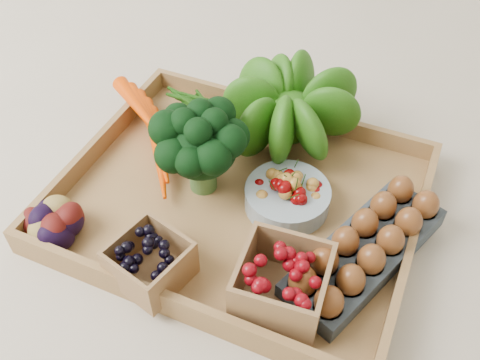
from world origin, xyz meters
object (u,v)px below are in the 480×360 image
at_px(broccoli, 202,161).
at_px(cherry_bowl, 287,197).
at_px(egg_carton, 365,253).
at_px(tray, 240,202).

relative_size(broccoli, cherry_bowl, 1.09).
distance_m(broccoli, egg_carton, 0.28).
distance_m(tray, egg_carton, 0.22).
height_order(broccoli, egg_carton, broccoli).
relative_size(tray, cherry_bowl, 4.09).
bearing_deg(cherry_bowl, egg_carton, -21.46).
height_order(tray, cherry_bowl, cherry_bowl).
xyz_separation_m(broccoli, cherry_bowl, (0.14, 0.02, -0.04)).
xyz_separation_m(cherry_bowl, egg_carton, (0.14, -0.05, -0.00)).
bearing_deg(tray, broccoli, 177.23).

